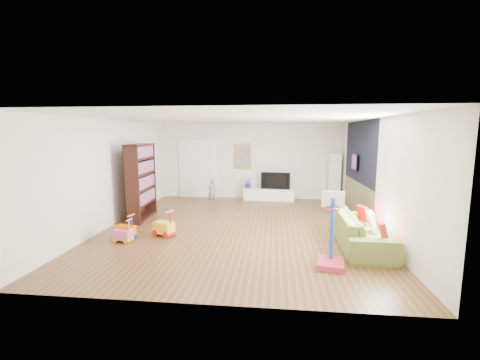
# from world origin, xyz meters

# --- Properties ---
(floor) EXTENTS (6.50, 7.50, 0.00)m
(floor) POSITION_xyz_m (0.00, 0.00, 0.00)
(floor) COLOR brown
(floor) RESTS_ON ground
(ceiling) EXTENTS (6.50, 7.50, 0.00)m
(ceiling) POSITION_xyz_m (0.00, 0.00, 2.70)
(ceiling) COLOR white
(ceiling) RESTS_ON ground
(wall_back) EXTENTS (6.50, 0.00, 2.70)m
(wall_back) POSITION_xyz_m (0.00, 3.75, 1.35)
(wall_back) COLOR silver
(wall_back) RESTS_ON ground
(wall_front) EXTENTS (6.50, 0.00, 2.70)m
(wall_front) POSITION_xyz_m (0.00, -3.75, 1.35)
(wall_front) COLOR silver
(wall_front) RESTS_ON ground
(wall_left) EXTENTS (0.00, 7.50, 2.70)m
(wall_left) POSITION_xyz_m (-3.25, 0.00, 1.35)
(wall_left) COLOR silver
(wall_left) RESTS_ON ground
(wall_right) EXTENTS (0.00, 7.50, 2.70)m
(wall_right) POSITION_xyz_m (3.25, 0.00, 1.35)
(wall_right) COLOR silver
(wall_right) RESTS_ON ground
(navy_accent) EXTENTS (0.01, 3.20, 1.70)m
(navy_accent) POSITION_xyz_m (3.23, 1.40, 1.85)
(navy_accent) COLOR black
(navy_accent) RESTS_ON wall_right
(olive_wainscot) EXTENTS (0.01, 3.20, 1.00)m
(olive_wainscot) POSITION_xyz_m (3.23, 1.40, 0.50)
(olive_wainscot) COLOR brown
(olive_wainscot) RESTS_ON wall_right
(doorway) EXTENTS (1.45, 0.06, 2.10)m
(doorway) POSITION_xyz_m (-1.90, 3.71, 1.05)
(doorway) COLOR white
(doorway) RESTS_ON ground
(painting_back) EXTENTS (0.62, 0.06, 0.92)m
(painting_back) POSITION_xyz_m (-0.25, 3.71, 1.55)
(painting_back) COLOR gold
(painting_back) RESTS_ON wall_back
(artwork_right) EXTENTS (0.04, 0.56, 0.46)m
(artwork_right) POSITION_xyz_m (3.17, 1.60, 1.55)
(artwork_right) COLOR #7F3F8C
(artwork_right) RESTS_ON wall_right
(media_console) EXTENTS (1.80, 0.56, 0.41)m
(media_console) POSITION_xyz_m (0.71, 3.42, 0.21)
(media_console) COLOR white
(media_console) RESTS_ON ground
(tall_cabinet) EXTENTS (0.42, 0.42, 1.68)m
(tall_cabinet) POSITION_xyz_m (2.97, 3.49, 0.84)
(tall_cabinet) COLOR white
(tall_cabinet) RESTS_ON ground
(bookshelf) EXTENTS (0.45, 1.44, 2.07)m
(bookshelf) POSITION_xyz_m (-2.75, 0.55, 1.04)
(bookshelf) COLOR black
(bookshelf) RESTS_ON ground
(sofa) EXTENTS (0.96, 2.34, 0.68)m
(sofa) POSITION_xyz_m (2.72, -1.07, 0.34)
(sofa) COLOR olive
(sofa) RESTS_ON ground
(basketball_hoop) EXTENTS (0.55, 0.63, 1.34)m
(basketball_hoop) POSITION_xyz_m (1.91, -2.24, 0.67)
(basketball_hoop) COLOR #BA2B3F
(basketball_hoop) RESTS_ON ground
(ride_on_yellow) EXTENTS (0.54, 0.45, 0.62)m
(ride_on_yellow) POSITION_xyz_m (-1.63, -0.89, 0.31)
(ride_on_yellow) COLOR yellow
(ride_on_yellow) RESTS_ON ground
(ride_on_orange) EXTENTS (0.49, 0.37, 0.58)m
(ride_on_orange) POSITION_xyz_m (-2.42, -1.21, 0.29)
(ride_on_orange) COLOR #F25600
(ride_on_orange) RESTS_ON ground
(ride_on_pink) EXTENTS (0.42, 0.30, 0.51)m
(ride_on_pink) POSITION_xyz_m (-2.39, -1.37, 0.26)
(ride_on_pink) COLOR #D2529A
(ride_on_pink) RESTS_ON ground
(child) EXTENTS (0.34, 0.26, 0.82)m
(child) POSITION_xyz_m (-1.21, 2.71, 0.41)
(child) COLOR slate
(child) RESTS_ON ground
(tv) EXTENTS (1.03, 0.27, 0.59)m
(tv) POSITION_xyz_m (0.95, 3.48, 0.71)
(tv) COLOR black
(tv) RESTS_ON media_console
(vase_plant) EXTENTS (0.38, 0.33, 0.39)m
(vase_plant) POSITION_xyz_m (-0.02, 3.45, 0.61)
(vase_plant) COLOR #1E1C95
(vase_plant) RESTS_ON media_console
(pillow_left) EXTENTS (0.17, 0.40, 0.39)m
(pillow_left) POSITION_xyz_m (2.93, -1.78, 0.53)
(pillow_left) COLOR red
(pillow_left) RESTS_ON sofa
(pillow_center) EXTENTS (0.16, 0.40, 0.39)m
(pillow_center) POSITION_xyz_m (2.94, -1.06, 0.53)
(pillow_center) COLOR white
(pillow_center) RESTS_ON sofa
(pillow_right) EXTENTS (0.19, 0.36, 0.35)m
(pillow_right) POSITION_xyz_m (2.93, -0.40, 0.53)
(pillow_right) COLOR #BB1208
(pillow_right) RESTS_ON sofa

